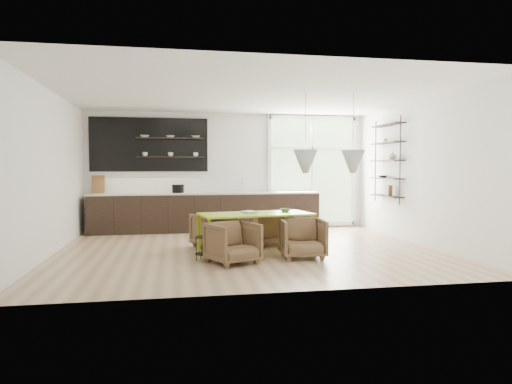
{
  "coord_description": "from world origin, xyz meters",
  "views": [
    {
      "loc": [
        -1.38,
        -8.4,
        1.53
      ],
      "look_at": [
        0.25,
        0.6,
        1.05
      ],
      "focal_mm": 32.0,
      "sensor_mm": 36.0,
      "label": 1
    }
  ],
  "objects_px": {
    "armchair_front_left": "(233,243)",
    "armchair_front_right": "(302,238)",
    "dining_table": "(256,216)",
    "armchair_back_left": "(214,230)",
    "armchair_back_right": "(272,227)",
    "wire_stool": "(204,245)"
  },
  "relations": [
    {
      "from": "armchair_front_left",
      "to": "armchair_front_right",
      "type": "bearing_deg",
      "value": -13.24
    },
    {
      "from": "dining_table",
      "to": "armchair_back_left",
      "type": "distance_m",
      "value": 1.06
    },
    {
      "from": "armchair_back_left",
      "to": "armchair_back_right",
      "type": "xyz_separation_m",
      "value": [
        1.18,
        0.14,
        0.01
      ]
    },
    {
      "from": "armchair_back_right",
      "to": "wire_stool",
      "type": "xyz_separation_m",
      "value": [
        -1.45,
        -1.36,
        -0.08
      ]
    },
    {
      "from": "dining_table",
      "to": "wire_stool",
      "type": "bearing_deg",
      "value": -162.07
    },
    {
      "from": "dining_table",
      "to": "armchair_front_right",
      "type": "height_order",
      "value": "dining_table"
    },
    {
      "from": "armchair_front_right",
      "to": "wire_stool",
      "type": "distance_m",
      "value": 1.66
    },
    {
      "from": "armchair_back_right",
      "to": "armchair_front_left",
      "type": "relative_size",
      "value": 1.03
    },
    {
      "from": "dining_table",
      "to": "armchair_front_right",
      "type": "relative_size",
      "value": 2.81
    },
    {
      "from": "armchair_front_right",
      "to": "wire_stool",
      "type": "relative_size",
      "value": 1.86
    },
    {
      "from": "armchair_back_right",
      "to": "armchair_front_left",
      "type": "xyz_separation_m",
      "value": [
        -1.01,
        -1.69,
        -0.01
      ]
    },
    {
      "from": "dining_table",
      "to": "armchair_back_right",
      "type": "xyz_separation_m",
      "value": [
        0.5,
        0.88,
        -0.33
      ]
    },
    {
      "from": "armchair_back_left",
      "to": "armchair_front_right",
      "type": "relative_size",
      "value": 0.98
    },
    {
      "from": "dining_table",
      "to": "wire_stool",
      "type": "height_order",
      "value": "dining_table"
    },
    {
      "from": "armchair_front_left",
      "to": "armchair_front_right",
      "type": "distance_m",
      "value": 1.25
    },
    {
      "from": "dining_table",
      "to": "armchair_front_left",
      "type": "bearing_deg",
      "value": -131.23
    },
    {
      "from": "armchair_front_right",
      "to": "armchair_back_right",
      "type": "bearing_deg",
      "value": 102.63
    },
    {
      "from": "dining_table",
      "to": "armchair_back_left",
      "type": "xyz_separation_m",
      "value": [
        -0.68,
        0.74,
        -0.34
      ]
    },
    {
      "from": "armchair_back_left",
      "to": "armchair_front_left",
      "type": "relative_size",
      "value": 1.01
    },
    {
      "from": "armchair_front_right",
      "to": "armchair_front_left",
      "type": "bearing_deg",
      "value": -164.6
    },
    {
      "from": "armchair_back_right",
      "to": "armchair_front_right",
      "type": "height_order",
      "value": "armchair_back_right"
    },
    {
      "from": "armchair_back_right",
      "to": "armchair_front_left",
      "type": "height_order",
      "value": "armchair_back_right"
    }
  ]
}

